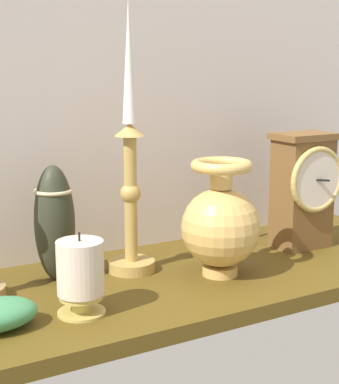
{
  "coord_description": "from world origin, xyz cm",
  "views": [
    {
      "loc": [
        -52.3,
        -82.32,
        33.49
      ],
      "look_at": [
        -4.43,
        0.0,
        14.0
      ],
      "focal_mm": 57.18,
      "sensor_mm": 36.0,
      "label": 1
    }
  ],
  "objects_px": {
    "brass_vase_bulbous": "(221,223)",
    "pillar_candle_front": "(80,275)",
    "candlestick_tall_center": "(130,176)",
    "mantel_clock": "(304,189)",
    "tall_ceramic_vase": "(55,222)"
  },
  "relations": [
    {
      "from": "mantel_clock",
      "to": "tall_ceramic_vase",
      "type": "distance_m",
      "value": 0.47
    },
    {
      "from": "candlestick_tall_center",
      "to": "tall_ceramic_vase",
      "type": "xyz_separation_m",
      "value": [
        -0.12,
        0.02,
        -0.07
      ]
    },
    {
      "from": "brass_vase_bulbous",
      "to": "pillar_candle_front",
      "type": "height_order",
      "value": "brass_vase_bulbous"
    },
    {
      "from": "brass_vase_bulbous",
      "to": "tall_ceramic_vase",
      "type": "height_order",
      "value": "brass_vase_bulbous"
    },
    {
      "from": "candlestick_tall_center",
      "to": "pillar_candle_front",
      "type": "distance_m",
      "value": 0.22
    },
    {
      "from": "mantel_clock",
      "to": "tall_ceramic_vase",
      "type": "bearing_deg",
      "value": 172.64
    },
    {
      "from": "tall_ceramic_vase",
      "to": "candlestick_tall_center",
      "type": "bearing_deg",
      "value": -10.05
    },
    {
      "from": "mantel_clock",
      "to": "brass_vase_bulbous",
      "type": "distance_m",
      "value": 0.23
    },
    {
      "from": "tall_ceramic_vase",
      "to": "pillar_candle_front",
      "type": "bearing_deg",
      "value": -97.0
    },
    {
      "from": "brass_vase_bulbous",
      "to": "pillar_candle_front",
      "type": "distance_m",
      "value": 0.26
    },
    {
      "from": "mantel_clock",
      "to": "brass_vase_bulbous",
      "type": "xyz_separation_m",
      "value": [
        -0.22,
        -0.05,
        -0.02
      ]
    },
    {
      "from": "candlestick_tall_center",
      "to": "brass_vase_bulbous",
      "type": "distance_m",
      "value": 0.17
    },
    {
      "from": "mantel_clock",
      "to": "candlestick_tall_center",
      "type": "distance_m",
      "value": 0.35
    },
    {
      "from": "brass_vase_bulbous",
      "to": "mantel_clock",
      "type": "bearing_deg",
      "value": 13.41
    },
    {
      "from": "candlestick_tall_center",
      "to": "brass_vase_bulbous",
      "type": "height_order",
      "value": "candlestick_tall_center"
    }
  ]
}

